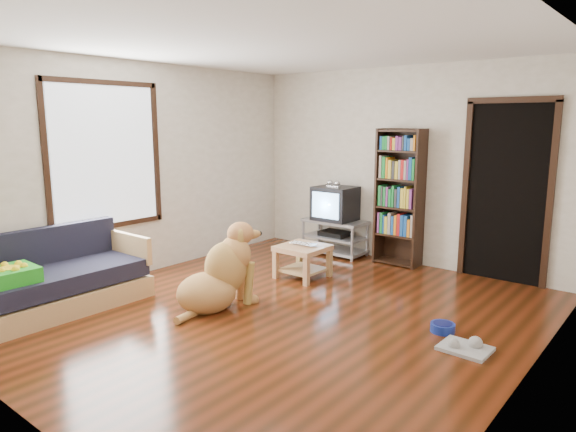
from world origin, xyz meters
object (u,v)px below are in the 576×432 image
Objects in this scene: crt_tv at (336,203)px; grey_rag at (465,348)px; laptop at (301,245)px; dog_bowl at (443,328)px; green_cushion at (11,275)px; dog at (220,276)px; sofa at (55,284)px; tv_stand at (335,236)px; coffee_table at (303,255)px; bookshelf at (400,190)px.

grey_rag is at bearing -36.94° from crt_tv.
laptop is 2.09m from dog_bowl.
laptop is at bearing 69.45° from green_cushion.
dog is at bearing -83.65° from crt_tv.
dog_bowl is (3.19, 2.38, -0.45)m from green_cushion.
crt_tv is at bearing 143.44° from dog_bowl.
laptop is 2.74m from sofa.
tv_stand is at bearing 143.79° from dog_bowl.
dog_bowl is 0.20× the size of dog.
green_cushion is 1.94m from dog.
dog is (0.28, -2.53, 0.06)m from tv_stand.
green_cushion is 3.11m from laptop.
crt_tv is 3.81m from sofa.
green_cushion reaches higher than coffee_table.
green_cushion is 4.00m from dog_bowl.
green_cushion reaches higher than grey_rag.
tv_stand is (0.85, 4.09, -0.22)m from green_cushion.
laptop is 0.37× the size of tv_stand.
laptop is 0.19× the size of bookshelf.
coffee_table reaches higher than grey_rag.
bookshelf reaches higher than tv_stand.
dog is (-0.67, -2.62, -0.67)m from bookshelf.
dog_bowl is 0.12× the size of bookshelf.
grey_rag is 3.38m from crt_tv.
green_cushion is at bearing -115.94° from laptop.
tv_stand is at bearing 74.98° from sofa.
tv_stand is (-2.64, 1.96, 0.25)m from grey_rag.
tv_stand reaches higher than laptop.
crt_tv reaches higher than laptop.
laptop is 0.30× the size of dog.
grey_rag is 0.69× the size of crt_tv.
sofa reaches higher than green_cushion.
dog_bowl is 0.39m from grey_rag.
bookshelf is 1.60m from coffee_table.
green_cushion is 0.76× the size of coffee_table.
grey_rag is at bearing -21.28° from laptop.
bookshelf reaches higher than crt_tv.
tv_stand is 1.20m from bookshelf.
laptop is 1.28m from tv_stand.
green_cushion is 1.25× the size of laptop.
bookshelf is at bearing 64.40° from coffee_table.
dog_bowl is 3.83m from sofa.
bookshelf is at bearing 68.59° from green_cushion.
tv_stand is 0.50× the size of bookshelf.
crt_tv is (-0.33, 1.25, 0.33)m from laptop.
bookshelf is at bearing 129.38° from grey_rag.
dog_bowl is 2.90m from tv_stand.
dog_bowl is 2.23m from dog.
sofa is (-1.31, -2.41, -0.15)m from laptop.
bookshelf is (1.80, 4.19, 0.51)m from green_cushion.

